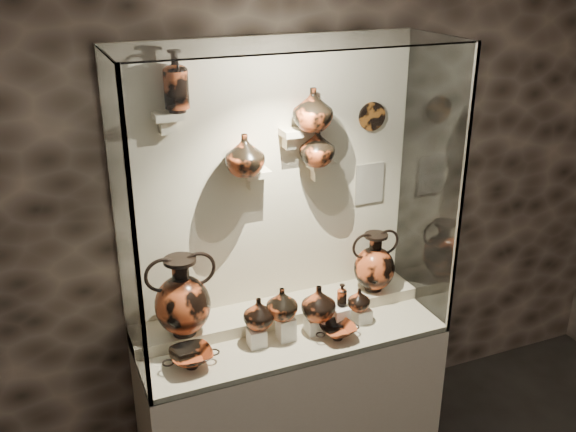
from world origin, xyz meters
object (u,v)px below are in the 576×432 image
(amphora_right, at_px, (374,262))
(lekythos_tall, at_px, (176,78))
(jug_c, at_px, (318,303))
(jug_a, at_px, (259,313))
(jug_b, at_px, (282,303))
(ovoid_vase_c, at_px, (317,147))
(ovoid_vase_b, at_px, (313,109))
(lekythos_small, at_px, (342,294))
(ovoid_vase_a, at_px, (245,155))
(kylix_right, at_px, (338,330))
(jug_e, at_px, (359,299))
(amphora_left, at_px, (182,296))
(kylix_left, at_px, (191,357))

(amphora_right, xyz_separation_m, lekythos_tall, (-1.10, 0.08, 1.15))
(jug_c, height_order, lekythos_tall, lekythos_tall)
(amphora_right, distance_m, jug_c, 0.51)
(jug_a, bearing_deg, lekythos_tall, 146.41)
(jug_b, relative_size, ovoid_vase_c, 0.88)
(ovoid_vase_b, bearing_deg, lekythos_small, -62.82)
(amphora_right, height_order, ovoid_vase_a, ovoid_vase_a)
(lekythos_small, relative_size, kylix_right, 0.62)
(jug_e, height_order, ovoid_vase_b, ovoid_vase_b)
(amphora_left, height_order, jug_e, amphora_left)
(amphora_right, height_order, lekythos_tall, lekythos_tall)
(lekythos_small, bearing_deg, amphora_left, -166.69)
(amphora_right, bearing_deg, jug_e, -159.50)
(jug_c, distance_m, ovoid_vase_a, 0.90)
(jug_a, bearing_deg, kylix_left, -163.18)
(jug_e, distance_m, lekythos_small, 0.11)
(jug_a, relative_size, jug_c, 0.87)
(lekythos_small, relative_size, lekythos_tall, 0.46)
(ovoid_vase_c, bearing_deg, jug_b, -151.39)
(jug_e, height_order, lekythos_small, lekythos_small)
(jug_a, distance_m, jug_c, 0.34)
(kylix_right, relative_size, lekythos_tall, 0.75)
(amphora_left, distance_m, jug_b, 0.53)
(jug_e, bearing_deg, ovoid_vase_a, 175.26)
(kylix_left, bearing_deg, ovoid_vase_c, 23.15)
(ovoid_vase_a, distance_m, ovoid_vase_b, 0.43)
(amphora_right, bearing_deg, lekythos_small, -172.74)
(jug_b, height_order, kylix_left, jug_b)
(amphora_left, bearing_deg, jug_b, -25.84)
(jug_c, bearing_deg, lekythos_small, 8.45)
(jug_b, bearing_deg, ovoid_vase_a, 133.65)
(amphora_right, height_order, jug_e, amphora_right)
(jug_e, distance_m, ovoid_vase_b, 1.10)
(jug_c, xyz_separation_m, kylix_left, (-0.73, -0.04, -0.13))
(amphora_right, distance_m, lekythos_small, 0.36)
(amphora_right, relative_size, lekythos_tall, 1.11)
(amphora_right, bearing_deg, ovoid_vase_a, 154.03)
(ovoid_vase_b, bearing_deg, lekythos_tall, -179.41)
(amphora_right, height_order, kylix_left, amphora_right)
(lekythos_small, bearing_deg, amphora_right, 53.00)
(lekythos_tall, distance_m, ovoid_vase_b, 0.73)
(jug_a, xyz_separation_m, ovoid_vase_b, (0.40, 0.22, 1.01))
(kylix_left, relative_size, lekythos_tall, 0.85)
(amphora_left, xyz_separation_m, ovoid_vase_c, (0.80, 0.08, 0.70))
(jug_c, relative_size, lekythos_small, 1.31)
(ovoid_vase_b, bearing_deg, ovoid_vase_a, -176.51)
(ovoid_vase_b, bearing_deg, jug_c, -100.66)
(jug_c, xyz_separation_m, ovoid_vase_a, (-0.32, 0.25, 0.81))
(jug_c, xyz_separation_m, lekythos_tall, (-0.64, 0.29, 1.21))
(lekythos_small, relative_size, kylix_left, 0.54)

